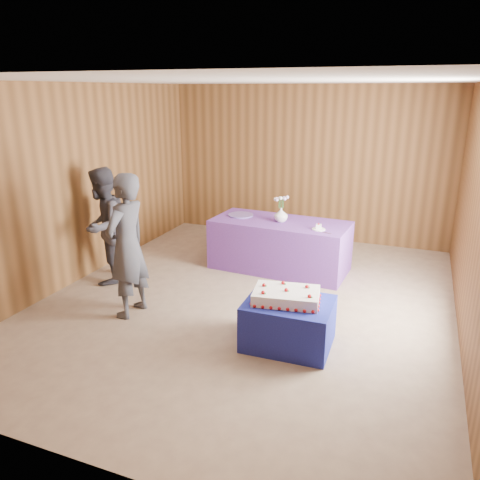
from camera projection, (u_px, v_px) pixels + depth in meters
The scene contains 13 objects.
ground at pixel (247, 301), 6.03m from camera, with size 6.00×6.00×0.00m, color gray.
room_shell at pixel (248, 161), 5.48m from camera, with size 5.04×6.04×2.72m.
cake_table at pixel (288, 323), 4.94m from camera, with size 0.90×0.70×0.50m, color #1B2999.
serving_table at pixel (280, 245), 7.01m from camera, with size 2.00×0.90×0.75m, color #693797.
sheet_cake at pixel (286, 296), 4.86m from camera, with size 0.77×0.58×0.16m.
vase at pixel (281, 215), 6.84m from camera, with size 0.20×0.20×0.21m, color silver.
flower_spray at pixel (281, 198), 6.77m from camera, with size 0.22×0.22×0.17m.
platter at pixel (241, 215), 7.20m from camera, with size 0.39×0.39×0.02m, color #6A53A6.
plate at pixel (319, 229), 6.48m from camera, with size 0.19×0.19×0.01m, color white.
cake_slice at pixel (319, 226), 6.47m from camera, with size 0.08×0.07×0.09m.
knife at pixel (323, 232), 6.37m from camera, with size 0.26×0.02×0.00m, color silver.
guest_left at pixel (127, 246), 5.45m from camera, with size 0.63×0.41×1.72m, color #3C3D47.
guest_right at pixel (104, 226), 6.43m from camera, with size 0.79×0.61×1.62m, color #353540.
Camera 1 is at (1.92, -5.15, 2.61)m, focal length 35.00 mm.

